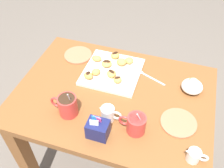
{
  "coord_description": "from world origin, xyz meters",
  "views": [
    {
      "loc": [
        -0.25,
        0.8,
        1.63
      ],
      "look_at": [
        0.02,
        -0.04,
        0.73
      ],
      "focal_mm": 40.62,
      "sensor_mm": 36.0,
      "label": 1
    }
  ],
  "objects_px": {
    "beignet_6": "(117,80)",
    "cream_pitcher_white": "(108,113)",
    "beignet_0": "(97,58)",
    "beignet_7": "(107,64)",
    "beignet_8": "(129,61)",
    "saucer_coral_right": "(179,123)",
    "chocolate_sauce_pitcher": "(194,155)",
    "coffee_mug_red_right": "(67,105)",
    "sugar_caddy": "(98,129)",
    "saucer_coral_left": "(78,55)",
    "coffee_mug_red_left": "(136,124)",
    "beignet_3": "(115,55)",
    "beignet_5": "(88,76)",
    "beignet_1": "(112,74)",
    "ice_cream_bowl": "(192,86)",
    "dining_table": "(113,112)",
    "pastry_plate_square": "(112,72)",
    "beignet_4": "(122,62)",
    "beignet_2": "(96,72)"
  },
  "relations": [
    {
      "from": "beignet_6",
      "to": "cream_pitcher_white",
      "type": "bearing_deg",
      "value": 96.57
    },
    {
      "from": "beignet_0",
      "to": "beignet_7",
      "type": "relative_size",
      "value": 0.98
    },
    {
      "from": "beignet_7",
      "to": "beignet_8",
      "type": "distance_m",
      "value": 0.12
    },
    {
      "from": "beignet_6",
      "to": "saucer_coral_right",
      "type": "bearing_deg",
      "value": 155.35
    },
    {
      "from": "chocolate_sauce_pitcher",
      "to": "saucer_coral_right",
      "type": "xyz_separation_m",
      "value": [
        0.08,
        -0.16,
        -0.03
      ]
    },
    {
      "from": "coffee_mug_red_right",
      "to": "sugar_caddy",
      "type": "height_order",
      "value": "coffee_mug_red_right"
    },
    {
      "from": "saucer_coral_right",
      "to": "beignet_8",
      "type": "height_order",
      "value": "beignet_8"
    },
    {
      "from": "saucer_coral_left",
      "to": "beignet_0",
      "type": "bearing_deg",
      "value": 169.48
    },
    {
      "from": "coffee_mug_red_left",
      "to": "beignet_3",
      "type": "distance_m",
      "value": 0.48
    },
    {
      "from": "cream_pitcher_white",
      "to": "sugar_caddy",
      "type": "xyz_separation_m",
      "value": [
        0.01,
        0.09,
        0.0
      ]
    },
    {
      "from": "beignet_0",
      "to": "beignet_5",
      "type": "distance_m",
      "value": 0.14
    },
    {
      "from": "chocolate_sauce_pitcher",
      "to": "beignet_1",
      "type": "distance_m",
      "value": 0.56
    },
    {
      "from": "beignet_6",
      "to": "beignet_5",
      "type": "bearing_deg",
      "value": 7.41
    },
    {
      "from": "beignet_0",
      "to": "saucer_coral_left",
      "type": "bearing_deg",
      "value": -10.52
    },
    {
      "from": "ice_cream_bowl",
      "to": "saucer_coral_right",
      "type": "relative_size",
      "value": 0.65
    },
    {
      "from": "dining_table",
      "to": "pastry_plate_square",
      "type": "distance_m",
      "value": 0.21
    },
    {
      "from": "pastry_plate_square",
      "to": "saucer_coral_right",
      "type": "height_order",
      "value": "pastry_plate_square"
    },
    {
      "from": "beignet_3",
      "to": "beignet_4",
      "type": "height_order",
      "value": "beignet_4"
    },
    {
      "from": "pastry_plate_square",
      "to": "beignet_7",
      "type": "bearing_deg",
      "value": -36.24
    },
    {
      "from": "beignet_6",
      "to": "beignet_1",
      "type": "bearing_deg",
      "value": -37.51
    },
    {
      "from": "beignet_4",
      "to": "saucer_coral_right",
      "type": "bearing_deg",
      "value": 140.62
    },
    {
      "from": "beignet_2",
      "to": "cream_pitcher_white",
      "type": "bearing_deg",
      "value": 121.39
    },
    {
      "from": "sugar_caddy",
      "to": "saucer_coral_left",
      "type": "bearing_deg",
      "value": -57.74
    },
    {
      "from": "beignet_0",
      "to": "beignet_5",
      "type": "relative_size",
      "value": 1.08
    },
    {
      "from": "beignet_8",
      "to": "sugar_caddy",
      "type": "bearing_deg",
      "value": 89.25
    },
    {
      "from": "coffee_mug_red_right",
      "to": "sugar_caddy",
      "type": "distance_m",
      "value": 0.18
    },
    {
      "from": "beignet_5",
      "to": "beignet_6",
      "type": "xyz_separation_m",
      "value": [
        -0.15,
        -0.02,
        -0.0
      ]
    },
    {
      "from": "dining_table",
      "to": "beignet_8",
      "type": "height_order",
      "value": "beignet_8"
    },
    {
      "from": "coffee_mug_red_right",
      "to": "saucer_coral_left",
      "type": "xyz_separation_m",
      "value": [
        0.12,
        -0.39,
        -0.05
      ]
    },
    {
      "from": "dining_table",
      "to": "beignet_3",
      "type": "distance_m",
      "value": 0.31
    },
    {
      "from": "beignet_1",
      "to": "beignet_3",
      "type": "bearing_deg",
      "value": -79.59
    },
    {
      "from": "coffee_mug_red_right",
      "to": "beignet_4",
      "type": "relative_size",
      "value": 2.86
    },
    {
      "from": "beignet_0",
      "to": "beignet_1",
      "type": "bearing_deg",
      "value": 140.95
    },
    {
      "from": "sugar_caddy",
      "to": "chocolate_sauce_pitcher",
      "type": "relative_size",
      "value": 1.15
    },
    {
      "from": "dining_table",
      "to": "beignet_4",
      "type": "xyz_separation_m",
      "value": [
        0.02,
        -0.2,
        0.18
      ]
    },
    {
      "from": "ice_cream_bowl",
      "to": "chocolate_sauce_pitcher",
      "type": "relative_size",
      "value": 1.12
    },
    {
      "from": "beignet_2",
      "to": "sugar_caddy",
      "type": "bearing_deg",
      "value": 111.8
    },
    {
      "from": "coffee_mug_red_left",
      "to": "beignet_4",
      "type": "xyz_separation_m",
      "value": [
        0.17,
        -0.38,
        -0.01
      ]
    },
    {
      "from": "beignet_2",
      "to": "beignet_6",
      "type": "distance_m",
      "value": 0.12
    },
    {
      "from": "sugar_caddy",
      "to": "saucer_coral_left",
      "type": "distance_m",
      "value": 0.55
    },
    {
      "from": "pastry_plate_square",
      "to": "beignet_0",
      "type": "bearing_deg",
      "value": -26.72
    },
    {
      "from": "beignet_2",
      "to": "beignet_8",
      "type": "height_order",
      "value": "beignet_2"
    },
    {
      "from": "coffee_mug_red_left",
      "to": "beignet_5",
      "type": "relative_size",
      "value": 2.66
    },
    {
      "from": "beignet_2",
      "to": "beignet_7",
      "type": "height_order",
      "value": "beignet_2"
    },
    {
      "from": "beignet_1",
      "to": "beignet_3",
      "type": "xyz_separation_m",
      "value": [
        0.03,
        -0.15,
        -0.0
      ]
    },
    {
      "from": "beignet_5",
      "to": "coffee_mug_red_right",
      "type": "bearing_deg",
      "value": 87.53
    },
    {
      "from": "coffee_mug_red_left",
      "to": "saucer_coral_right",
      "type": "height_order",
      "value": "coffee_mug_red_left"
    },
    {
      "from": "coffee_mug_red_right",
      "to": "beignet_2",
      "type": "distance_m",
      "value": 0.27
    },
    {
      "from": "coffee_mug_red_left",
      "to": "beignet_4",
      "type": "height_order",
      "value": "coffee_mug_red_left"
    },
    {
      "from": "beignet_1",
      "to": "beignet_6",
      "type": "distance_m",
      "value": 0.05
    }
  ]
}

